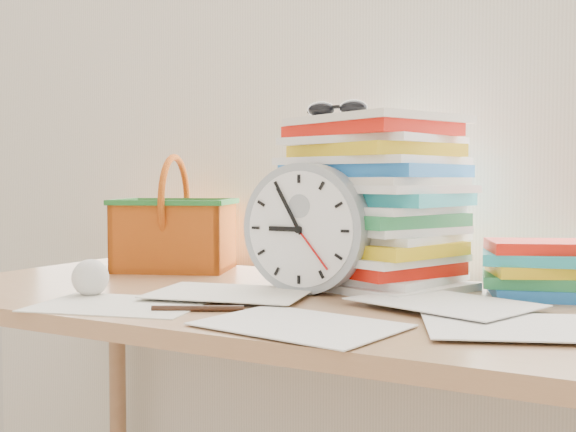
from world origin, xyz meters
The scene contains 10 objects.
curtain centered at (0.00, 1.98, 1.30)m, with size 2.40×0.01×2.50m, color white.
desk centered at (0.00, 1.60, 0.68)m, with size 1.40×0.70×0.75m.
paper_stack centered at (0.14, 1.78, 0.92)m, with size 0.34×0.28×0.34m, color white, non-canonical shape.
clock centered at (0.06, 1.64, 0.87)m, with size 0.24×0.24×0.05m, color #969EA5.
sunglasses centered at (0.07, 1.74, 1.10)m, with size 0.14×0.12×0.04m, color black, non-canonical shape.
book_stack centered at (0.46, 1.81, 0.80)m, with size 0.25×0.19×0.10m, color white, non-canonical shape.
basket centered at (-0.38, 1.80, 0.88)m, with size 0.27×0.21×0.27m, color #D05D14, non-canonical shape.
crumpled_ball centered at (-0.28, 1.42, 0.78)m, with size 0.07×0.07×0.07m, color white.
pen centered at (-0.01, 1.39, 0.76)m, with size 0.01×0.01×0.15m, color black.
scattered_papers centered at (0.00, 1.60, 0.76)m, with size 1.26×0.42×0.02m, color white, non-canonical shape.
Camera 1 is at (0.68, 0.44, 0.96)m, focal length 45.00 mm.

